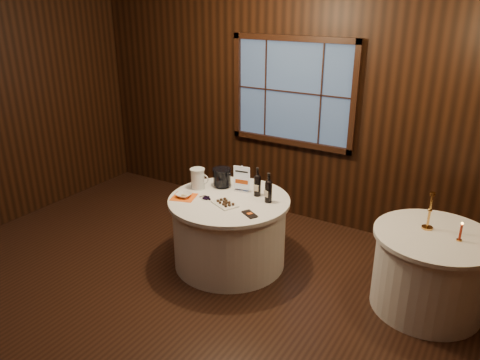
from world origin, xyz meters
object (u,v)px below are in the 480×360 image
Objects in this scene: sign_stand at (242,182)px; grape_bunch at (207,198)px; ice_bucket at (222,177)px; brass_candlestick at (429,216)px; glass_pitcher at (198,179)px; red_candle at (460,233)px; port_bottle_left at (257,184)px; chocolate_plate at (225,203)px; side_table at (430,271)px; chocolate_box at (250,214)px; port_bottle_right at (268,190)px; main_table at (229,231)px; cracker_bowl at (184,195)px.

sign_stand reaches higher than grape_bunch.
ice_bucket is 2.16m from brass_candlestick.
glass_pitcher reaches higher than ice_bucket.
ice_bucket is 1.18× the size of red_candle.
port_bottle_left is 1.76× the size of red_candle.
port_bottle_left is at bearing 66.28° from chocolate_plate.
sign_stand is (-1.99, -0.06, 0.48)m from side_table.
chocolate_box is at bearing -36.45° from ice_bucket.
ice_bucket is (-0.25, -0.00, 0.01)m from sign_stand.
port_bottle_right is 1.78× the size of red_candle.
side_table is 3.62× the size of sign_stand.
sign_stand is 0.49m from glass_pitcher.
chocolate_plate is at bearing -127.07° from port_bottle_right.
red_candle is (2.38, 0.42, 0.05)m from grape_bunch.
ice_bucket reaches higher than side_table.
red_candle reaches higher than chocolate_plate.
main_table is at bearing -147.52° from port_bottle_right.
port_bottle_right is 2.00× the size of cracker_bowl.
side_table is 1.70m from port_bottle_right.
sign_stand is 1.41× the size of ice_bucket.
sign_stand is at bearing -175.92° from brass_candlestick.
cracker_bowl is 0.44× the size of brass_candlestick.
glass_pitcher is (-0.44, 0.06, 0.50)m from main_table.
sign_stand is 1.67× the size of red_candle.
red_candle is at bearing 11.48° from chocolate_plate.
chocolate_plate is at bearing -53.14° from ice_bucket.
cracker_bowl is (-0.43, -0.22, 0.41)m from main_table.
ice_bucket reaches higher than main_table.
main_table is 0.60m from ice_bucket.
glass_pitcher is (-0.83, -0.08, -0.02)m from port_bottle_right.
ice_bucket is 0.79m from chocolate_box.
chocolate_plate is at bearing -121.13° from port_bottle_left.
brass_candlestick reaches higher than glass_pitcher.
chocolate_plate is 1.77× the size of red_candle.
sign_stand is 1.88× the size of cracker_bowl.
port_bottle_left is (0.20, -0.02, 0.03)m from sign_stand.
port_bottle_left is 1.70m from brass_candlestick.
glass_pitcher is (-0.82, 0.28, 0.11)m from chocolate_box.
main_table is 3.58× the size of brass_candlestick.
port_bottle_left is 0.50m from chocolate_box.
red_candle is (2.18, 0.04, -0.03)m from sign_stand.
side_table is at bearing 47.72° from chocolate_box.
red_candle reaches higher than main_table.
ice_bucket is at bearing 173.40° from chocolate_box.
cracker_bowl is (-2.43, -0.52, 0.41)m from side_table.
chocolate_plate is (0.04, -0.39, -0.09)m from sign_stand.
main_table is at bearing -140.59° from port_bottle_left.
brass_candlestick is at bearing -5.94° from sign_stand.
grape_bunch is at bearing -168.82° from side_table.
main_table is at bearing 179.47° from chocolate_box.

